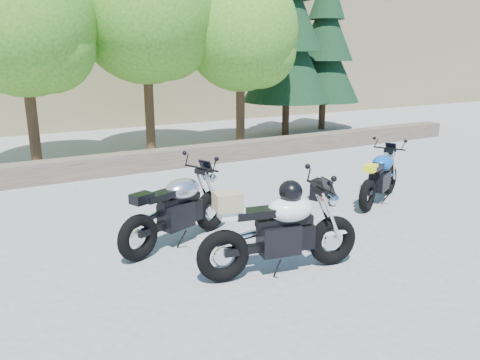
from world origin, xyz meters
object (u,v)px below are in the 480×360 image
Objects in this scene: silver_bike at (178,210)px; backpack at (318,190)px; blue_bike at (380,178)px; white_bike at (280,229)px.

backpack is (3.42, 0.76, -0.35)m from silver_bike.
backpack is (-0.97, 0.73, -0.30)m from blue_bike.
white_bike is 1.22× the size of blue_bike.
blue_bike is at bearing -59.63° from backpack.
blue_bike is (3.58, 1.67, -0.13)m from white_bike.
silver_bike is 4.39m from blue_bike.
blue_bike is 4.51× the size of backpack.
white_bike is 5.51× the size of backpack.
blue_bike is at bearing 35.26° from white_bike.
white_bike reaches higher than backpack.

